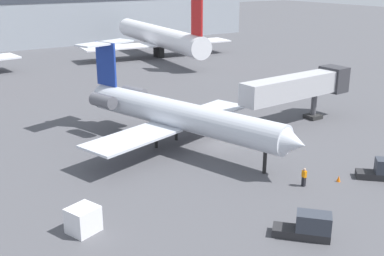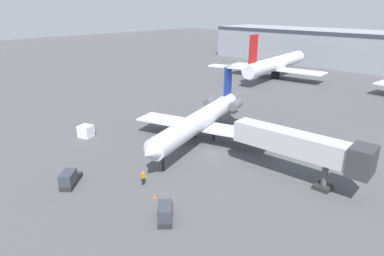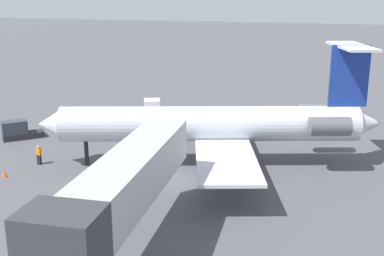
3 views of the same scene
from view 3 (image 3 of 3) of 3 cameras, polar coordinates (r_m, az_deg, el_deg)
name	(u,v)px [view 3 (image 3 of 3)]	position (r m, az deg, el deg)	size (l,w,h in m)	color
ground_plane	(178,180)	(38.94, -1.65, -6.04)	(400.00, 400.00, 0.10)	#4C4C51
regional_jet	(219,123)	(41.02, 3.11, 0.57)	(22.14, 28.46, 10.16)	silver
jet_bridge	(118,191)	(25.21, -8.56, -7.32)	(16.61, 3.90, 6.28)	#ADADB2
ground_crew_marshaller	(39,155)	(43.85, -17.40, -3.00)	(0.29, 0.42, 1.69)	black
baggage_tug_trailing	(18,131)	(51.99, -19.55, -0.32)	(3.75, 3.88, 1.90)	#262628
cargo_container_uld	(152,107)	(58.61, -4.66, 2.41)	(2.55, 2.43, 1.91)	silver
traffic_cone_near	(4,173)	(42.10, -21.00, -4.95)	(0.36, 0.36, 0.55)	orange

